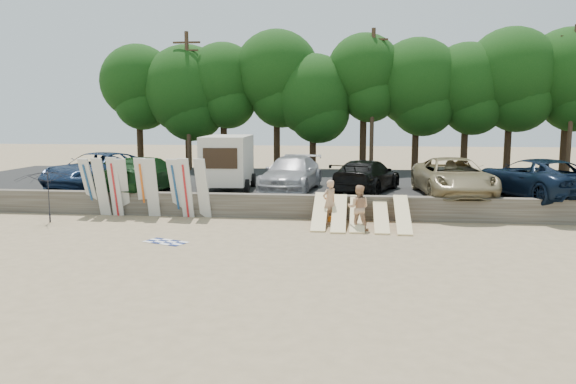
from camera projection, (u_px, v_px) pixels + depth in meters
name	position (u px, v px, depth m)	size (l,w,h in m)	color
ground	(327.00, 234.00, 20.62)	(120.00, 120.00, 0.00)	tan
seawall	(331.00, 207.00, 23.51)	(44.00, 0.50, 1.00)	#6B6356
parking_lot	(337.00, 188.00, 30.91)	(44.00, 14.50, 0.70)	#282828
treeline	(351.00, 81.00, 36.90)	(33.73, 6.17, 9.29)	#382616
utility_poles	(372.00, 98.00, 35.39)	(25.80, 0.26, 9.00)	#473321
box_trailer	(228.00, 160.00, 27.17)	(2.59, 4.28, 2.63)	beige
car_0	(98.00, 170.00, 28.28)	(2.90, 6.29, 1.75)	#15284A
car_1	(146.00, 174.00, 26.79)	(2.33, 5.74, 1.67)	#153A17
car_2	(291.00, 174.00, 27.09)	(2.28, 5.61, 1.63)	#A9A9AE
car_3	(367.00, 176.00, 26.63)	(2.14, 5.26, 1.53)	black
car_4	(453.00, 177.00, 25.12)	(2.85, 6.19, 1.72)	#94845E
car_5	(535.00, 178.00, 24.75)	(2.89, 6.26, 1.74)	black
surfboard_upright_0	(89.00, 187.00, 24.28)	(0.50, 0.06, 2.60)	silver
surfboard_upright_1	(101.00, 187.00, 24.01)	(0.50, 0.06, 2.60)	silver
surfboard_upright_2	(115.00, 187.00, 23.96)	(0.50, 0.06, 2.60)	silver
surfboard_upright_3	(122.00, 187.00, 24.01)	(0.50, 0.06, 2.60)	silver
surfboard_upright_4	(143.00, 187.00, 24.01)	(0.50, 0.06, 2.60)	silver
surfboard_upright_5	(152.00, 188.00, 23.72)	(0.50, 0.06, 2.60)	silver
surfboard_upright_6	(176.00, 188.00, 23.74)	(0.50, 0.06, 2.60)	silver
surfboard_upright_7	(186.00, 188.00, 23.54)	(0.50, 0.06, 2.60)	silver
surfboard_upright_8	(202.00, 188.00, 23.52)	(0.50, 0.06, 2.60)	silver
surfboard_low_0	(320.00, 211.00, 22.12)	(0.56, 3.00, 0.07)	#FFE3A0
surfboard_low_1	(339.00, 213.00, 21.87)	(0.56, 3.00, 0.07)	#FFE3A0
surfboard_low_2	(357.00, 213.00, 21.88)	(0.56, 3.00, 0.07)	#FFE3A0
surfboard_low_3	(381.00, 216.00, 21.74)	(0.56, 3.00, 0.07)	#FFE3A0
surfboard_low_4	(402.00, 214.00, 21.50)	(0.56, 3.00, 0.07)	#FFE3A0
beachgoer_a	(329.00, 202.00, 22.36)	(0.65, 0.43, 1.78)	tan
beachgoer_b	(358.00, 208.00, 21.13)	(0.84, 0.65, 1.72)	tan
cooler	(338.00, 218.00, 22.92)	(0.38, 0.30, 0.32)	#227C33
gear_bag	(329.00, 219.00, 22.97)	(0.30, 0.25, 0.22)	orange
beach_towel	(166.00, 242.00, 19.23)	(1.50, 1.50, 0.00)	white
beach_umbrella	(47.00, 196.00, 22.58)	(2.36, 2.40, 2.16)	black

